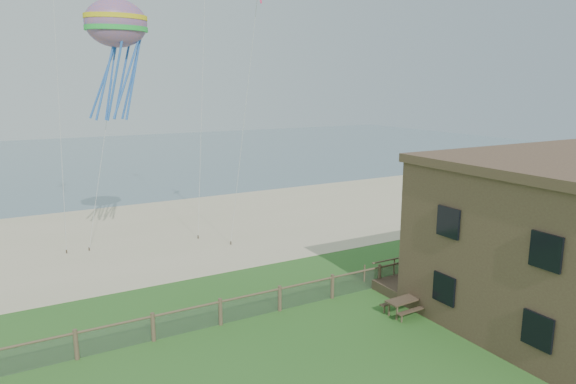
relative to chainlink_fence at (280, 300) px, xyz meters
name	(u,v)px	position (x,y,z in m)	size (l,w,h in m)	color
ground	(356,370)	(0.00, -6.00, -0.55)	(160.00, 160.00, 0.00)	#2C6221
sand_beach	(177,230)	(0.00, 16.00, -0.55)	(72.00, 20.00, 0.02)	#C2B68C
ocean	(86,159)	(0.00, 60.00, -0.55)	(160.00, 68.00, 0.02)	slate
chainlink_fence	(280,300)	(0.00, 0.00, 0.00)	(36.20, 0.20, 1.25)	#493E29
motel_deck	(485,266)	(13.00, -1.00, -0.30)	(15.00, 2.00, 0.50)	#4E3E2C
picnic_table	(404,306)	(4.90, -3.18, -0.16)	(1.86, 1.40, 0.78)	#4E3E2C
octopus_kite	(118,57)	(-4.45, 10.99, 11.52)	(3.51, 2.47, 7.22)	orange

